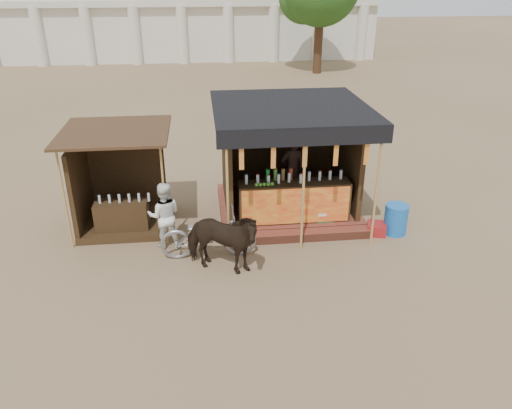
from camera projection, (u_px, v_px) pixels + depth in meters
name	position (u px, v px, depth m)	size (l,w,h in m)	color
ground	(265.00, 291.00, 9.61)	(120.00, 120.00, 0.00)	#846B4C
main_stall	(289.00, 175.00, 12.29)	(3.60, 3.61, 2.78)	brown
secondary_stall	(116.00, 191.00, 11.83)	(2.40, 2.40, 2.38)	#392715
cow	(221.00, 242.00, 9.96)	(0.75, 1.64, 1.38)	black
motorbike	(208.00, 235.00, 10.55)	(0.71, 2.04, 1.07)	gray
bystander	(164.00, 215.00, 10.87)	(0.74, 0.58, 1.52)	white
blue_barrel	(396.00, 219.00, 11.59)	(0.54, 0.54, 0.71)	blue
red_crate	(377.00, 229.00, 11.64)	(0.42, 0.42, 0.27)	maroon
cooler	(328.00, 218.00, 11.93)	(0.66, 0.47, 0.46)	#166631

